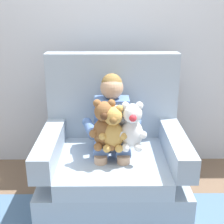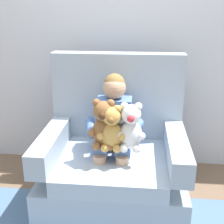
{
  "view_description": "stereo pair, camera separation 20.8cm",
  "coord_description": "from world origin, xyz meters",
  "px_view_note": "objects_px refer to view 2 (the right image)",
  "views": [
    {
      "loc": [
        -0.02,
        -2.01,
        1.46
      ],
      "look_at": [
        -0.01,
        -0.05,
        0.75
      ],
      "focal_mm": 48.29,
      "sensor_mm": 36.0,
      "label": 1
    },
    {
      "loc": [
        0.18,
        -2.0,
        1.46
      ],
      "look_at": [
        -0.01,
        -0.05,
        0.75
      ],
      "focal_mm": 48.29,
      "sensor_mm": 36.0,
      "label": 2
    }
  ],
  "objects_px": {
    "armchair": "(114,158)",
    "plush_grey": "(122,127)",
    "plush_white": "(131,128)",
    "plush_honey": "(111,129)",
    "seated_child": "(113,125)",
    "plush_brown": "(104,125)"
  },
  "relations": [
    {
      "from": "armchair",
      "to": "plush_brown",
      "type": "bearing_deg",
      "value": -108.66
    },
    {
      "from": "plush_white",
      "to": "plush_grey",
      "type": "bearing_deg",
      "value": 163.47
    },
    {
      "from": "seated_child",
      "to": "plush_grey",
      "type": "distance_m",
      "value": 0.16
    },
    {
      "from": "armchair",
      "to": "plush_grey",
      "type": "bearing_deg",
      "value": -64.39
    },
    {
      "from": "plush_honey",
      "to": "plush_grey",
      "type": "bearing_deg",
      "value": 21.6
    },
    {
      "from": "plush_brown",
      "to": "plush_honey",
      "type": "xyz_separation_m",
      "value": [
        0.06,
        -0.03,
        -0.01
      ]
    },
    {
      "from": "armchair",
      "to": "seated_child",
      "type": "height_order",
      "value": "armchair"
    },
    {
      "from": "armchair",
      "to": "seated_child",
      "type": "distance_m",
      "value": 0.28
    },
    {
      "from": "plush_grey",
      "to": "plush_honey",
      "type": "bearing_deg",
      "value": -123.09
    },
    {
      "from": "plush_grey",
      "to": "armchair",
      "type": "bearing_deg",
      "value": 129.71
    },
    {
      "from": "plush_white",
      "to": "plush_honey",
      "type": "bearing_deg",
      "value": -152.02
    },
    {
      "from": "armchair",
      "to": "seated_child",
      "type": "xyz_separation_m",
      "value": [
        -0.01,
        -0.0,
        0.28
      ]
    },
    {
      "from": "plush_honey",
      "to": "plush_white",
      "type": "xyz_separation_m",
      "value": [
        0.13,
        0.01,
        0.01
      ]
    },
    {
      "from": "seated_child",
      "to": "plush_honey",
      "type": "distance_m",
      "value": 0.2
    },
    {
      "from": "plush_brown",
      "to": "armchair",
      "type": "bearing_deg",
      "value": 72.97
    },
    {
      "from": "plush_honey",
      "to": "plush_brown",
      "type": "bearing_deg",
      "value": 131.78
    },
    {
      "from": "armchair",
      "to": "plush_brown",
      "type": "distance_m",
      "value": 0.39
    },
    {
      "from": "armchair",
      "to": "plush_honey",
      "type": "bearing_deg",
      "value": -90.54
    },
    {
      "from": "plush_brown",
      "to": "plush_grey",
      "type": "bearing_deg",
      "value": 17.06
    },
    {
      "from": "plush_grey",
      "to": "plush_honey",
      "type": "distance_m",
      "value": 0.09
    },
    {
      "from": "seated_child",
      "to": "plush_brown",
      "type": "relative_size",
      "value": 2.34
    },
    {
      "from": "armchair",
      "to": "plush_grey",
      "type": "relative_size",
      "value": 3.67
    }
  ]
}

